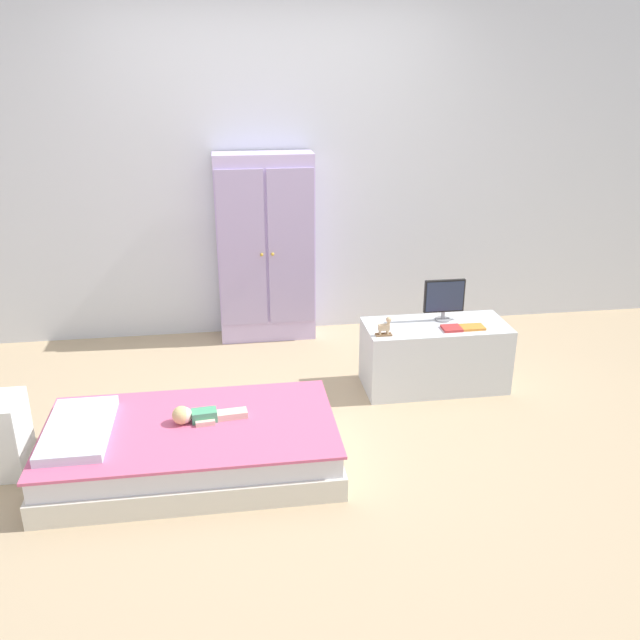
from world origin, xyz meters
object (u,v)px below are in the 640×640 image
(bed, at_px, (192,446))
(doll, at_px, (196,415))
(rocking_horse_toy, at_px, (385,327))
(tv_stand, at_px, (434,356))
(book_red, at_px, (452,328))
(wardrobe, at_px, (266,249))
(book_orange, at_px, (471,327))
(tv_monitor, at_px, (444,298))

(bed, bearing_deg, doll, 48.88)
(bed, bearing_deg, rocking_horse_toy, 27.24)
(tv_stand, distance_m, book_red, 0.25)
(doll, relative_size, rocking_horse_toy, 3.20)
(doll, distance_m, rocking_horse_toy, 1.30)
(doll, distance_m, wardrobe, 1.82)
(rocking_horse_toy, bearing_deg, book_orange, 3.24)
(doll, bearing_deg, rocking_horse_toy, 26.51)
(tv_stand, bearing_deg, book_red, -53.36)
(wardrobe, bearing_deg, rocking_horse_toy, -60.20)
(rocking_horse_toy, bearing_deg, doll, -153.49)
(bed, relative_size, rocking_horse_toy, 12.38)
(doll, relative_size, book_orange, 2.46)
(tv_monitor, xyz_separation_m, rocking_horse_toy, (-0.43, -0.19, -0.10))
(wardrobe, height_order, tv_stand, wardrobe)
(doll, height_order, wardrobe, wardrobe)
(doll, relative_size, tv_monitor, 1.42)
(tv_monitor, relative_size, book_orange, 1.73)
(doll, distance_m, tv_monitor, 1.78)
(bed, relative_size, wardrobe, 1.08)
(doll, distance_m, book_orange, 1.83)
(book_red, xyz_separation_m, book_orange, (0.13, 0.00, -0.00))
(book_red, bearing_deg, tv_monitor, 92.00)
(tv_stand, bearing_deg, bed, -154.72)
(tv_monitor, bearing_deg, book_orange, -50.15)
(tv_stand, height_order, rocking_horse_toy, rocking_horse_toy)
(wardrobe, distance_m, tv_stand, 1.51)
(tv_monitor, bearing_deg, tv_stand, -132.17)
(rocking_horse_toy, bearing_deg, bed, -152.76)
(wardrobe, relative_size, book_red, 11.91)
(doll, xyz_separation_m, book_red, (1.59, 0.60, 0.15))
(rocking_horse_toy, distance_m, book_orange, 0.57)
(tv_monitor, relative_size, rocking_horse_toy, 2.25)
(doll, xyz_separation_m, rocking_horse_toy, (1.15, 0.57, 0.20))
(doll, xyz_separation_m, tv_stand, (1.52, 0.70, -0.07))
(bed, bearing_deg, tv_stand, 25.28)
(rocking_horse_toy, xyz_separation_m, book_red, (0.44, 0.03, -0.05))
(book_red, bearing_deg, tv_stand, 126.64)
(wardrobe, bearing_deg, book_red, -45.31)
(book_red, relative_size, book_orange, 0.74)
(bed, xyz_separation_m, rocking_horse_toy, (1.18, 0.61, 0.37))
(tv_stand, relative_size, book_orange, 5.76)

